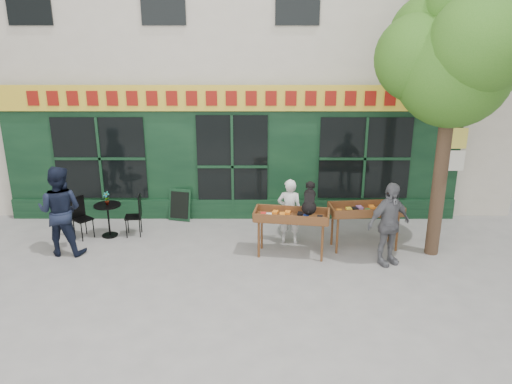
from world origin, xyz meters
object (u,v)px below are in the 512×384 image
at_px(dog, 309,198).
at_px(man_right, 389,224).
at_px(book_cart_center, 292,218).
at_px(book_cart_right, 366,212).
at_px(woman, 289,211).
at_px(man_left, 60,211).
at_px(bistro_table, 108,214).

bearing_deg(dog, man_right, -3.75).
xyz_separation_m(book_cart_center, man_right, (1.90, -0.39, 0.03)).
distance_m(book_cart_center, book_cart_right, 1.64).
relative_size(woman, book_cart_right, 0.94).
bearing_deg(man_left, man_right, 179.38).
bearing_deg(book_cart_center, bistro_table, 175.04).
height_order(woman, man_left, man_left).
height_order(man_right, bistro_table, man_right).
relative_size(book_cart_center, woman, 1.07).
bearing_deg(man_right, woman, 125.57).
bearing_deg(man_left, book_cart_center, -177.59).
bearing_deg(woman, book_cart_center, 98.65).
height_order(book_cart_center, bistro_table, book_cart_center).
distance_m(dog, man_right, 1.65).
relative_size(dog, bistro_table, 0.79).
height_order(book_cart_right, man_left, man_left).
bearing_deg(dog, man_left, -172.91).
relative_size(woman, man_right, 0.86).
bearing_deg(man_right, dog, 141.88).
bearing_deg(dog, woman, 125.21).
bearing_deg(bistro_table, woman, -4.76).
relative_size(book_cart_center, man_right, 0.92).
xyz_separation_m(dog, man_left, (-5.14, 0.14, -0.34)).
xyz_separation_m(book_cart_right, man_right, (0.30, -0.75, 0.03)).
distance_m(dog, man_left, 5.15).
bearing_deg(book_cart_right, bistro_table, 167.95).
distance_m(man_right, bistro_table, 6.15).
distance_m(book_cart_right, man_right, 0.81).
height_order(book_cart_right, bistro_table, book_cart_right).
height_order(dog, bistro_table, dog).
height_order(woman, man_right, man_right).
relative_size(woman, bistro_table, 1.93).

